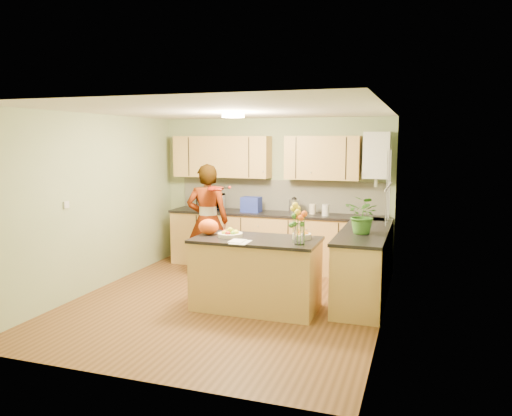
% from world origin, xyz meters
% --- Properties ---
extents(floor, '(4.50, 4.50, 0.00)m').
position_xyz_m(floor, '(0.00, 0.00, 0.00)').
color(floor, '#523317').
rests_on(floor, ground).
extents(ceiling, '(4.00, 4.50, 0.02)m').
position_xyz_m(ceiling, '(0.00, 0.00, 2.50)').
color(ceiling, silver).
rests_on(ceiling, wall_back).
extents(wall_back, '(4.00, 0.02, 2.50)m').
position_xyz_m(wall_back, '(0.00, 2.25, 1.25)').
color(wall_back, gray).
rests_on(wall_back, floor).
extents(wall_front, '(4.00, 0.02, 2.50)m').
position_xyz_m(wall_front, '(0.00, -2.25, 1.25)').
color(wall_front, gray).
rests_on(wall_front, floor).
extents(wall_left, '(0.02, 4.50, 2.50)m').
position_xyz_m(wall_left, '(-2.00, 0.00, 1.25)').
color(wall_left, gray).
rests_on(wall_left, floor).
extents(wall_right, '(0.02, 4.50, 2.50)m').
position_xyz_m(wall_right, '(2.00, 0.00, 1.25)').
color(wall_right, gray).
rests_on(wall_right, floor).
extents(back_counter, '(3.64, 0.62, 0.94)m').
position_xyz_m(back_counter, '(0.10, 1.95, 0.47)').
color(back_counter, tan).
rests_on(back_counter, floor).
extents(right_counter, '(0.62, 2.24, 0.94)m').
position_xyz_m(right_counter, '(1.70, 0.85, 0.47)').
color(right_counter, tan).
rests_on(right_counter, floor).
extents(splashback, '(3.60, 0.02, 0.52)m').
position_xyz_m(splashback, '(0.10, 2.23, 1.20)').
color(splashback, beige).
rests_on(splashback, back_counter).
extents(upper_cabinets, '(3.20, 0.34, 0.70)m').
position_xyz_m(upper_cabinets, '(-0.18, 2.08, 1.85)').
color(upper_cabinets, tan).
rests_on(upper_cabinets, wall_back).
extents(boiler, '(0.40, 0.30, 0.86)m').
position_xyz_m(boiler, '(1.70, 2.09, 1.90)').
color(boiler, silver).
rests_on(boiler, wall_back).
extents(window_right, '(0.01, 1.30, 1.05)m').
position_xyz_m(window_right, '(1.99, 0.60, 1.55)').
color(window_right, silver).
rests_on(window_right, wall_right).
extents(light_switch, '(0.02, 0.09, 0.09)m').
position_xyz_m(light_switch, '(-1.99, -0.60, 1.30)').
color(light_switch, silver).
rests_on(light_switch, wall_left).
extents(ceiling_lamp, '(0.30, 0.30, 0.07)m').
position_xyz_m(ceiling_lamp, '(0.00, 0.30, 2.46)').
color(ceiling_lamp, '#FFEABF').
rests_on(ceiling_lamp, ceiling).
extents(peninsula_island, '(1.59, 0.81, 0.91)m').
position_xyz_m(peninsula_island, '(0.44, -0.07, 0.46)').
color(peninsula_island, tan).
rests_on(peninsula_island, floor).
extents(fruit_dish, '(0.32, 0.32, 0.11)m').
position_xyz_m(fruit_dish, '(0.09, -0.07, 0.96)').
color(fruit_dish, beige).
rests_on(fruit_dish, peninsula_island).
extents(orange_bowl, '(0.23, 0.23, 0.14)m').
position_xyz_m(orange_bowl, '(0.99, 0.08, 0.97)').
color(orange_bowl, beige).
rests_on(orange_bowl, peninsula_island).
extents(flower_vase, '(0.29, 0.29, 0.54)m').
position_xyz_m(flower_vase, '(1.04, -0.25, 1.27)').
color(flower_vase, silver).
rests_on(flower_vase, peninsula_island).
extents(orange_bag, '(0.32, 0.30, 0.20)m').
position_xyz_m(orange_bag, '(-0.23, -0.02, 1.01)').
color(orange_bag, '#E15012').
rests_on(orange_bag, peninsula_island).
extents(papers, '(0.21, 0.28, 0.01)m').
position_xyz_m(papers, '(0.34, -0.37, 0.92)').
color(papers, white).
rests_on(papers, peninsula_island).
extents(violinist, '(0.73, 0.57, 1.78)m').
position_xyz_m(violinist, '(-0.74, 1.09, 0.89)').
color(violinist, '#DEA788').
rests_on(violinist, floor).
extents(violin, '(0.63, 0.55, 0.16)m').
position_xyz_m(violin, '(-0.54, 0.87, 1.42)').
color(violin, '#510C05').
rests_on(violin, violinist).
extents(microwave, '(0.57, 0.48, 0.27)m').
position_xyz_m(microwave, '(-1.05, 1.93, 1.07)').
color(microwave, silver).
rests_on(microwave, back_counter).
extents(blue_box, '(0.32, 0.24, 0.25)m').
position_xyz_m(blue_box, '(-0.31, 1.91, 1.06)').
color(blue_box, navy).
rests_on(blue_box, back_counter).
extents(kettle, '(0.17, 0.17, 0.32)m').
position_xyz_m(kettle, '(0.42, 1.96, 1.07)').
color(kettle, '#B9B9BE').
rests_on(kettle, back_counter).
extents(jar_cream, '(0.13, 0.13, 0.16)m').
position_xyz_m(jar_cream, '(0.72, 2.00, 1.02)').
color(jar_cream, beige).
rests_on(jar_cream, back_counter).
extents(jar_white, '(0.13, 0.13, 0.18)m').
position_xyz_m(jar_white, '(0.95, 1.88, 1.03)').
color(jar_white, silver).
rests_on(jar_white, back_counter).
extents(potted_plant, '(0.56, 0.53, 0.49)m').
position_xyz_m(potted_plant, '(1.70, 0.51, 1.19)').
color(potted_plant, '#346822').
rests_on(potted_plant, right_counter).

